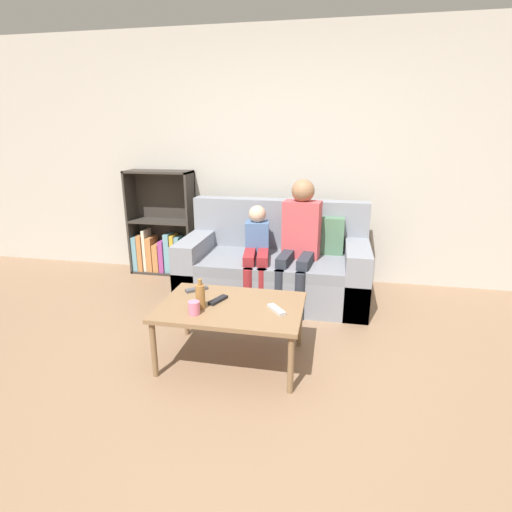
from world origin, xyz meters
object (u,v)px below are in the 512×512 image
bookshelf (162,237)px  person_adult (300,234)px  coffee_table (231,310)px  cup_near (194,308)px  bottle (200,296)px  tv_remote_0 (218,300)px  person_child (257,249)px  tv_remote_2 (197,289)px  tv_remote_1 (276,310)px  couch (275,267)px

bookshelf → person_adult: (1.64, -0.56, 0.26)m
bookshelf → coffee_table: bookshelf is taller
bookshelf → person_adult: bookshelf is taller
person_adult → cup_near: person_adult is taller
bottle → tv_remote_0: bearing=57.8°
person_child → tv_remote_2: (-0.29, -0.88, -0.08)m
cup_near → bottle: (0.01, 0.10, 0.04)m
tv_remote_0 → cup_near: bearing=-90.7°
person_child → bottle: bearing=-106.0°
tv_remote_1 → bottle: bottle is taller
coffee_table → cup_near: size_ratio=11.04×
person_adult → tv_remote_1: person_adult is taller
couch → tv_remote_2: couch is taller
coffee_table → person_child: person_child is taller
tv_remote_0 → tv_remote_2: same height
coffee_table → tv_remote_2: (-0.32, 0.20, 0.05)m
couch → tv_remote_1: (0.20, -1.26, 0.14)m
cup_near → tv_remote_2: bearing=107.2°
bookshelf → tv_remote_0: bearing=-54.8°
person_child → tv_remote_2: 0.93m
cup_near → bottle: bottle is taller
couch → tv_remote_1: couch is taller
couch → tv_remote_1: 1.29m
tv_remote_0 → person_adult: bearing=89.0°
coffee_table → bottle: bottle is taller
person_adult → tv_remote_2: 1.18m
coffee_table → bottle: size_ratio=4.70×
couch → tv_remote_0: size_ratio=10.14×
bookshelf → tv_remote_2: bearing=-57.5°
bookshelf → tv_remote_0: (1.17, -1.66, 0.02)m
person_child → tv_remote_1: size_ratio=5.62×
cup_near → person_child: bearing=82.6°
couch → person_child: size_ratio=1.96×
bookshelf → person_adult: 1.75m
tv_remote_2 → couch: bearing=115.2°
person_adult → tv_remote_2: person_adult is taller
person_child → bottle: (-0.15, -1.17, 0.00)m
bottle → person_child: bearing=82.6°
couch → bookshelf: bearing=161.3°
coffee_table → person_child: (-0.04, 1.08, 0.13)m
coffee_table → cup_near: cup_near is taller
bottle → tv_remote_2: bearing=114.5°
person_adult → person_child: size_ratio=1.28×
coffee_table → tv_remote_1: tv_remote_1 is taller
bookshelf → cup_near: 2.18m
coffee_table → tv_remote_0: bearing=159.0°
tv_remote_1 → bottle: bearing=147.3°
bookshelf → bottle: bookshelf is taller
couch → tv_remote_0: couch is taller
person_child → tv_remote_0: person_child is taller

